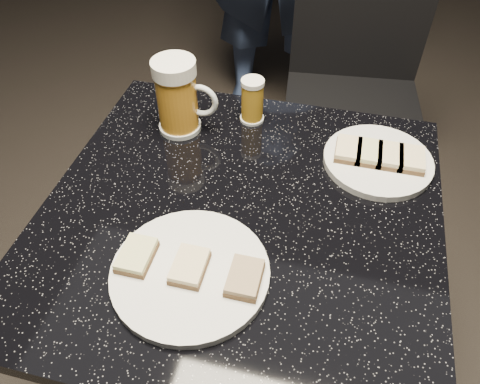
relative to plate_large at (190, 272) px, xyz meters
name	(u,v)px	position (x,y,z in m)	size (l,w,h in m)	color
floor	(240,383)	(0.04, 0.15, -0.76)	(6.00, 6.00, 0.00)	black
plate_large	(190,272)	(0.00, 0.00, 0.00)	(0.25, 0.25, 0.01)	white
plate_small	(378,161)	(0.27, 0.34, 0.00)	(0.21, 0.21, 0.01)	silver
table	(240,287)	(0.04, 0.15, -0.25)	(0.70, 0.70, 0.75)	black
beer_mug	(178,96)	(-0.13, 0.35, 0.07)	(0.13, 0.09, 0.16)	silver
beer_tumbler	(252,101)	(0.00, 0.42, 0.04)	(0.05, 0.05, 0.10)	silver
chair	(353,86)	(0.22, 0.99, -0.25)	(0.48, 0.48, 0.89)	black
canapes_on_plate_large	(189,266)	(0.00, 0.00, 0.02)	(0.22, 0.07, 0.02)	#4C3521
canapes_on_plate_small	(379,154)	(0.27, 0.34, 0.02)	(0.17, 0.07, 0.02)	#4C3521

